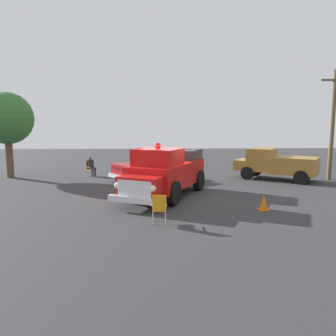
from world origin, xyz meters
TOP-DOWN VIEW (x-y plane):
  - ground_plane at (0.00, 0.00)m, footprint 60.00×60.00m
  - vintage_fire_truck at (-0.14, 0.36)m, footprint 4.53×6.31m
  - classic_hot_rod at (-1.12, 4.97)m, footprint 4.62×4.05m
  - parked_pickup at (6.76, 4.65)m, footprint 4.99×4.17m
  - lawn_chair_near_truck at (-4.94, 6.49)m, footprint 0.69×0.69m
  - lawn_chair_by_car at (-0.53, -3.90)m, footprint 0.52×0.50m
  - spectator_seated at (-4.85, 6.39)m, footprint 0.64×0.64m
  - oak_tree_right at (-9.93, 6.12)m, footprint 3.24×3.24m
  - utility_pole at (10.04, 4.49)m, footprint 1.70×0.26m
  - traffic_cone at (3.68, -2.30)m, footprint 0.40×0.40m

SIDE VIEW (x-z plane):
  - ground_plane at x=0.00m, z-range 0.00..0.00m
  - traffic_cone at x=3.68m, z-range -0.01..0.63m
  - lawn_chair_near_truck at x=-4.94m, z-range 0.08..1.10m
  - lawn_chair_by_car at x=-0.53m, z-range 0.08..1.10m
  - spectator_seated at x=-4.85m, z-range 0.05..1.34m
  - classic_hot_rod at x=-1.12m, z-range 0.02..1.48m
  - parked_pickup at x=6.76m, z-range 0.04..1.94m
  - vintage_fire_truck at x=-0.14m, z-range -0.10..2.49m
  - utility_pole at x=10.04m, z-range 0.14..6.73m
  - oak_tree_right at x=-9.93m, z-range 1.04..6.42m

